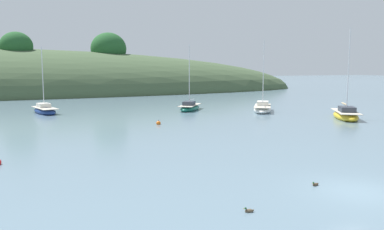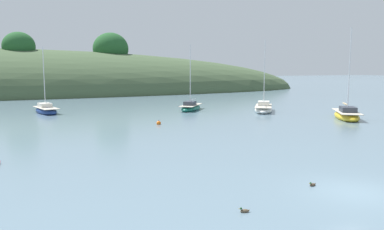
# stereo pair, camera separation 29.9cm
# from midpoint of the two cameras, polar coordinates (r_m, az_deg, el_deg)

# --- Properties ---
(ground_plane) EXTENTS (400.00, 400.00, 0.00)m
(ground_plane) POSITION_cam_midpoint_polar(r_m,az_deg,el_deg) (19.33, 23.09, -10.31)
(ground_plane) COLOR slate
(sailboat_teal_outer) EXTENTS (3.35, 6.11, 8.15)m
(sailboat_teal_outer) POSITION_cam_midpoint_polar(r_m,az_deg,el_deg) (50.66, -20.30, 0.67)
(sailboat_teal_outer) COLOR navy
(sailboat_teal_outer) RESTS_ON ground
(sailboat_cream_ketch) EXTENTS (5.02, 5.78, 8.64)m
(sailboat_cream_ketch) POSITION_cam_midpoint_polar(r_m,az_deg,el_deg) (50.72, -0.01, 1.11)
(sailboat_cream_ketch) COLOR #196B56
(sailboat_cream_ketch) RESTS_ON ground
(sailboat_navy_dinghy) EXTENTS (5.48, 6.92, 9.90)m
(sailboat_navy_dinghy) POSITION_cam_midpoint_polar(r_m,az_deg,el_deg) (45.53, 21.75, 0.00)
(sailboat_navy_dinghy) COLOR gold
(sailboat_navy_dinghy) RESTS_ON ground
(sailboat_red_portside) EXTENTS (5.24, 6.42, 9.19)m
(sailboat_red_portside) POSITION_cam_midpoint_polar(r_m,az_deg,el_deg) (49.86, 10.53, 0.92)
(sailboat_red_portside) COLOR white
(sailboat_red_portside) RESTS_ON ground
(mooring_buoy_outer) EXTENTS (0.44, 0.44, 0.54)m
(mooring_buoy_outer) POSITION_cam_midpoint_polar(r_m,az_deg,el_deg) (38.33, -4.65, -1.19)
(mooring_buoy_outer) COLOR orange
(mooring_buoy_outer) RESTS_ON ground
(duck_lead) EXTENTS (0.42, 0.25, 0.24)m
(duck_lead) POSITION_cam_midpoint_polar(r_m,az_deg,el_deg) (19.62, 17.54, -9.65)
(duck_lead) COLOR #473828
(duck_lead) RESTS_ON ground
(duck_lone_left) EXTENTS (0.42, 0.25, 0.24)m
(duck_lone_left) POSITION_cam_midpoint_polar(r_m,az_deg,el_deg) (15.69, 8.19, -13.64)
(duck_lone_left) COLOR brown
(duck_lone_left) RESTS_ON ground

